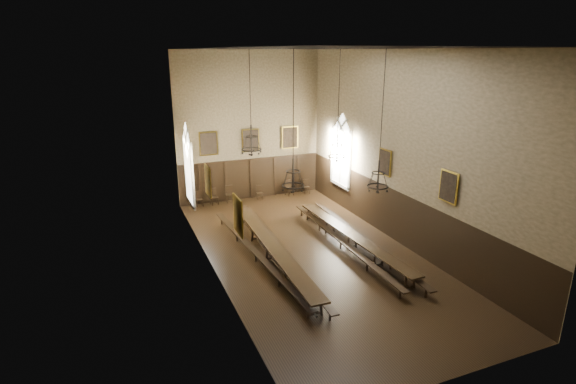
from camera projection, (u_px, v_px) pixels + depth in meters
floor at (311, 254)px, 20.62m from camera, size 9.00×18.00×0.02m
ceiling at (315, 48)px, 17.92m from camera, size 9.00×18.00×0.02m
wall_back at (250, 127)px, 27.23m from camera, size 9.00×0.02×9.00m
wall_front at (465, 234)px, 11.31m from camera, size 9.00×0.02×9.00m
wall_left at (209, 168)px, 17.65m from camera, size 0.02×18.00×9.00m
wall_right at (401, 150)px, 20.90m from camera, size 0.02×18.00×9.00m
wainscot_panelling at (312, 229)px, 20.25m from camera, size 9.00×18.00×2.50m
table_left at (272, 252)px, 19.83m from camera, size 1.08×10.49×0.82m
table_right at (352, 241)px, 21.08m from camera, size 1.01×9.33×0.73m
bench_left_outer at (256, 255)px, 19.79m from camera, size 0.98×10.70×0.48m
bench_left_inner at (285, 255)px, 19.82m from camera, size 0.88×10.61×0.48m
bench_right_inner at (341, 243)px, 21.05m from camera, size 0.50×10.36×0.47m
bench_right_outer at (362, 241)px, 21.29m from camera, size 0.78×10.70×0.48m
chair_0 at (199, 202)px, 26.89m from camera, size 0.41×0.41×0.90m
chair_1 at (214, 200)px, 27.19m from camera, size 0.47×0.47×0.97m
chair_2 at (230, 197)px, 27.56m from camera, size 0.51×0.51×1.04m
chair_4 at (260, 195)px, 28.20m from camera, size 0.42×0.42×0.86m
chair_6 at (289, 191)px, 28.92m from camera, size 0.54×0.54×0.99m
chair_7 at (306, 189)px, 29.35m from camera, size 0.42×0.42×0.90m
chandelier_back_left at (251, 143)px, 20.66m from camera, size 0.93×0.93×4.61m
chandelier_back_right at (337, 149)px, 21.96m from camera, size 0.87×0.87×5.19m
chandelier_front_left at (293, 177)px, 16.67m from camera, size 0.86×0.86×5.05m
chandelier_front_right at (378, 178)px, 17.72m from camera, size 0.85×0.85×5.39m
portrait_back_0 at (208, 144)px, 26.42m from camera, size 1.10×0.12×1.40m
portrait_back_1 at (251, 140)px, 27.35m from camera, size 1.10×0.12×1.40m
portrait_back_2 at (290, 137)px, 28.29m from camera, size 1.10×0.12×1.40m
portrait_left_0 at (208, 181)px, 18.82m from camera, size 0.12×1.00×1.30m
portrait_left_1 at (238, 216)px, 14.84m from camera, size 0.12×1.00×1.30m
portrait_right_0 at (385, 162)px, 21.97m from camera, size 0.12×1.00×1.30m
portrait_right_1 at (449, 187)px, 18.00m from camera, size 0.12×1.00×1.30m
window_right at (341, 150)px, 26.05m from camera, size 0.20×2.20×4.60m
window_left at (188, 164)px, 22.86m from camera, size 0.20×2.20×4.60m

